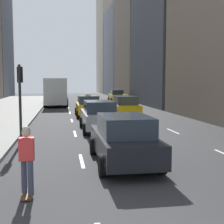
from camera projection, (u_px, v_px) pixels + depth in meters
The scene contains 10 objects.
lane_markings at pixel (104, 116), 26.30m from camera, with size 5.72×56.00×0.01m.
building_row_right at pixel (145, 5), 48.04m from camera, with size 6.00×89.80×37.90m.
taxi_second at pixel (116, 96), 44.75m from camera, with size 2.02×4.40×1.87m.
taxi_third at pixel (125, 107), 24.58m from camera, with size 2.02×4.40×1.87m.
taxi_fourth at pixel (88, 106), 25.45m from camera, with size 2.02×4.40×1.87m.
sedan_black_near at pixel (123, 139), 10.66m from camera, with size 2.02×4.76×1.69m.
sedan_silver_behind at pixel (99, 116), 17.93m from camera, with size 2.02×4.90×1.75m.
city_bus at pixel (56, 91), 38.86m from camera, with size 2.80×11.61×3.25m.
skateboarder at pixel (27, 158), 7.59m from camera, with size 0.36×0.80×1.75m.
traffic_light_pole at pixel (20, 91), 14.19m from camera, with size 0.24×0.42×3.60m.
Camera 1 is at (-0.84, -2.93, 2.79)m, focal length 50.00 mm.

